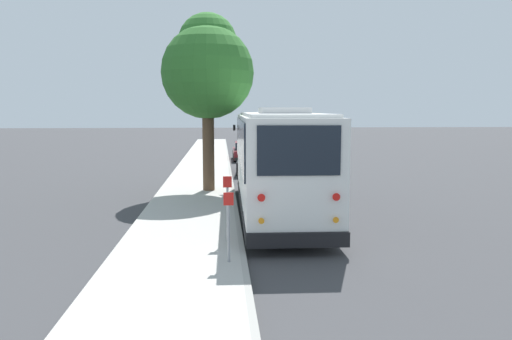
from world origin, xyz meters
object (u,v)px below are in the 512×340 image
parked_sedan_maroon (246,152)px  sign_post_near (229,226)px  parked_sedan_black (253,162)px  street_tree (208,67)px  sign_post_far (228,208)px  shuttle_bus (277,158)px

parked_sedan_maroon → sign_post_near: 23.65m
sign_post_near → parked_sedan_maroon: bearing=-3.7°
parked_sedan_black → street_tree: street_tree is taller
street_tree → sign_post_near: bearing=-176.2°
sign_post_near → parked_sedan_black: bearing=-5.5°
street_tree → sign_post_far: 9.29m
parked_sedan_maroon → sign_post_far: bearing=176.4°
parked_sedan_maroon → parked_sedan_black: bearing=-179.1°
parked_sedan_black → sign_post_far: 14.93m
parked_sedan_black → sign_post_far: sign_post_far is taller
sign_post_near → sign_post_far: sign_post_far is taller
parked_sedan_black → sign_post_near: bearing=179.0°
parked_sedan_black → parked_sedan_maroon: (7.04, 0.06, -0.02)m
parked_sedan_black → shuttle_bus: bearing=-175.0°
parked_sedan_maroon → shuttle_bus: bearing=-179.1°
parked_sedan_black → street_tree: (-6.56, 2.27, 4.59)m
sign_post_near → sign_post_far: (1.72, 0.00, 0.06)m
street_tree → shuttle_bus: bearing=-151.3°
parked_sedan_black → sign_post_far: bearing=178.3°
parked_sedan_maroon → sign_post_near: size_ratio=2.68×
sign_post_near → sign_post_far: 1.72m
parked_sedan_maroon → sign_post_far: 21.93m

